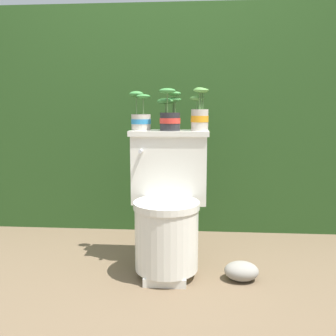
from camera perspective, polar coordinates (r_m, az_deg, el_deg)
name	(u,v)px	position (r m, az deg, el deg)	size (l,w,h in m)	color
ground_plane	(148,278)	(2.13, -3.10, -16.44)	(12.00, 12.00, 0.00)	brown
hedge_backdrop	(165,120)	(3.09, -0.41, 7.32)	(3.44, 0.68, 1.65)	#284C1E
toilet	(168,207)	(2.11, -0.04, -5.97)	(0.45, 0.49, 0.79)	silver
potted_plant_left	(141,118)	(2.20, -4.18, 7.65)	(0.13, 0.13, 0.23)	beige
potted_plant_midleft	(170,115)	(2.15, 0.28, 8.08)	(0.14, 0.13, 0.24)	#262628
potted_plant_middle	(200,114)	(2.16, 4.85, 8.16)	(0.11, 0.10, 0.24)	beige
garden_stone	(241,271)	(2.13, 11.13, -15.15)	(0.18, 0.15, 0.10)	gray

